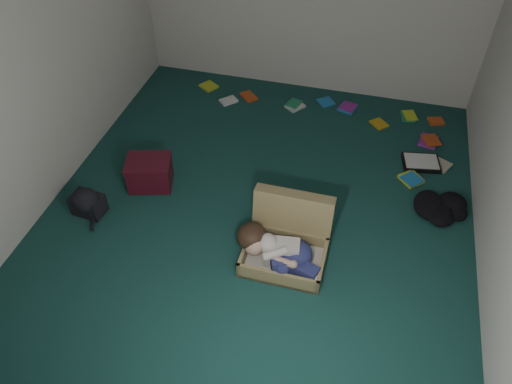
% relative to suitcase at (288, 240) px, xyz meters
% --- Properties ---
extents(floor, '(4.50, 4.50, 0.00)m').
position_rel_suitcase_xyz_m(floor, '(-0.37, 0.46, -0.16)').
color(floor, '#163F3A').
rests_on(floor, ground).
extents(wall_front, '(4.50, 0.00, 4.50)m').
position_rel_suitcase_xyz_m(wall_front, '(-0.37, -1.79, 1.14)').
color(wall_front, silver).
rests_on(wall_front, ground).
extents(wall_left, '(0.00, 4.50, 4.50)m').
position_rel_suitcase_xyz_m(wall_left, '(-2.37, 0.46, 1.14)').
color(wall_left, silver).
rests_on(wall_left, ground).
extents(suitcase, '(0.71, 0.69, 0.52)m').
position_rel_suitcase_xyz_m(suitcase, '(0.00, 0.00, 0.00)').
color(suitcase, '#988554').
rests_on(suitcase, floor).
extents(person, '(0.76, 0.37, 0.32)m').
position_rel_suitcase_xyz_m(person, '(-0.05, -0.18, 0.04)').
color(person, beige).
rests_on(person, suitcase).
extents(maroon_bin, '(0.52, 0.45, 0.30)m').
position_rel_suitcase_xyz_m(maroon_bin, '(-1.52, 0.50, -0.00)').
color(maroon_bin, '#460E1A').
rests_on(maroon_bin, floor).
extents(backpack, '(0.39, 0.33, 0.22)m').
position_rel_suitcase_xyz_m(backpack, '(-1.93, -0.01, -0.04)').
color(backpack, black).
rests_on(backpack, floor).
extents(clothing_pile, '(0.45, 0.38, 0.13)m').
position_rel_suitcase_xyz_m(clothing_pile, '(1.33, 0.85, -0.09)').
color(clothing_pile, black).
rests_on(clothing_pile, floor).
extents(paper_tray, '(0.42, 0.35, 0.05)m').
position_rel_suitcase_xyz_m(paper_tray, '(1.12, 1.51, -0.13)').
color(paper_tray, black).
rests_on(paper_tray, floor).
extents(book_scatter, '(3.07, 1.43, 0.02)m').
position_rel_suitcase_xyz_m(book_scatter, '(0.21, 2.11, -0.14)').
color(book_scatter, '#BED425').
rests_on(book_scatter, floor).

